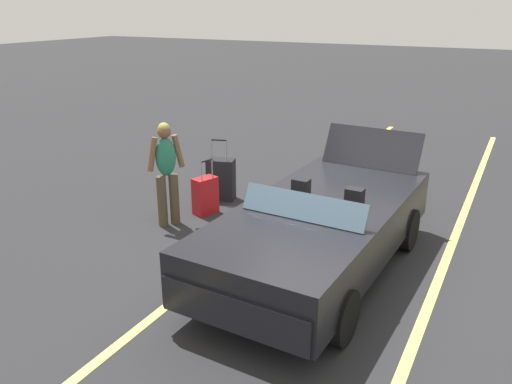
# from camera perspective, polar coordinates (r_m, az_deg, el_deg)

# --- Properties ---
(ground_plane) EXTENTS (80.00, 80.00, 0.00)m
(ground_plane) POSITION_cam_1_polar(r_m,az_deg,el_deg) (6.96, 6.75, -8.63)
(ground_plane) COLOR #28282B
(lot_line_near) EXTENTS (18.00, 0.12, 0.01)m
(lot_line_near) POSITION_cam_1_polar(r_m,az_deg,el_deg) (7.43, -2.29, -6.54)
(lot_line_near) COLOR #EAE066
(lot_line_near) RESTS_ON ground_plane
(lot_line_mid) EXTENTS (18.00, 0.12, 0.01)m
(lot_line_mid) POSITION_cam_1_polar(r_m,az_deg,el_deg) (6.67, 18.67, -11.02)
(lot_line_mid) COLOR #EAE066
(lot_line_mid) RESTS_ON ground_plane
(convertible_car) EXTENTS (4.27, 1.98, 1.51)m
(convertible_car) POSITION_cam_1_polar(r_m,az_deg,el_deg) (6.53, 6.25, -4.80)
(convertible_car) COLOR black
(convertible_car) RESTS_ON ground_plane
(suitcase_large_black) EXTENTS (0.41, 0.54, 1.12)m
(suitcase_large_black) POSITION_cam_1_polar(r_m,az_deg,el_deg) (9.28, -3.85, 1.41)
(suitcase_large_black) COLOR black
(suitcase_large_black) RESTS_ON ground_plane
(suitcase_medium_bright) EXTENTS (0.45, 0.35, 0.94)m
(suitcase_medium_bright) POSITION_cam_1_polar(r_m,az_deg,el_deg) (8.69, -5.59, -0.37)
(suitcase_medium_bright) COLOR red
(suitcase_medium_bright) RESTS_ON ground_plane
(duffel_bag) EXTENTS (0.65, 0.39, 0.34)m
(duffel_bag) POSITION_cam_1_polar(r_m,az_deg,el_deg) (8.19, 0.48, -2.73)
(duffel_bag) COLOR #991E8C
(duffel_bag) RESTS_ON ground_plane
(traveler_person) EXTENTS (0.55, 0.41, 1.65)m
(traveler_person) POSITION_cam_1_polar(r_m,az_deg,el_deg) (8.11, -9.82, 2.54)
(traveler_person) COLOR #4C3F2D
(traveler_person) RESTS_ON ground_plane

